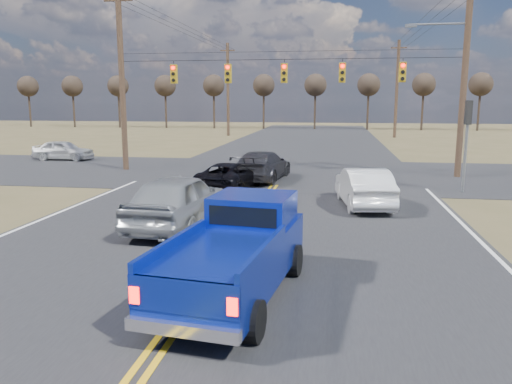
# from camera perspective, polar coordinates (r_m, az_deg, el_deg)

# --- Properties ---
(ground) EXTENTS (160.00, 160.00, 0.00)m
(ground) POSITION_cam_1_polar(r_m,az_deg,el_deg) (9.90, -7.77, -12.91)
(ground) COLOR brown
(ground) RESTS_ON ground
(road_main) EXTENTS (14.00, 120.00, 0.02)m
(road_main) POSITION_cam_1_polar(r_m,az_deg,el_deg) (19.29, 0.72, -1.24)
(road_main) COLOR #28282B
(road_main) RESTS_ON ground
(road_cross) EXTENTS (120.00, 12.00, 0.02)m
(road_cross) POSITION_cam_1_polar(r_m,az_deg,el_deg) (27.11, 3.13, 2.15)
(road_cross) COLOR #28282B
(road_cross) RESTS_ON ground
(signal_gantry) EXTENTS (19.60, 4.83, 10.00)m
(signal_gantry) POSITION_cam_1_polar(r_m,az_deg,el_deg) (26.60, 4.29, 12.92)
(signal_gantry) COLOR #473323
(signal_gantry) RESTS_ON ground
(utility_poles) EXTENTS (19.60, 58.32, 10.00)m
(utility_poles) POSITION_cam_1_polar(r_m,az_deg,el_deg) (25.87, 3.02, 13.36)
(utility_poles) COLOR #473323
(utility_poles) RESTS_ON ground
(treeline) EXTENTS (87.00, 117.80, 7.40)m
(treeline) POSITION_cam_1_polar(r_m,az_deg,el_deg) (35.80, 4.72, 13.30)
(treeline) COLOR #33261C
(treeline) RESTS_ON ground
(pickup_truck) EXTENTS (2.49, 5.21, 1.89)m
(pickup_truck) POSITION_cam_1_polar(r_m,az_deg,el_deg) (10.05, -2.20, -6.90)
(pickup_truck) COLOR black
(pickup_truck) RESTS_ON ground
(silver_suv) EXTENTS (2.39, 5.17, 1.71)m
(silver_suv) POSITION_cam_1_polar(r_m,az_deg,el_deg) (15.69, -8.89, -0.89)
(silver_suv) COLOR #979B9F
(silver_suv) RESTS_ON ground
(black_suv) EXTENTS (2.60, 4.59, 1.21)m
(black_suv) POSITION_cam_1_polar(r_m,az_deg,el_deg) (22.06, -3.06, 1.83)
(black_suv) COLOR black
(black_suv) RESTS_ON ground
(white_car_queue) EXTENTS (2.12, 4.57, 1.45)m
(white_car_queue) POSITION_cam_1_polar(r_m,az_deg,el_deg) (19.00, 12.22, 0.57)
(white_car_queue) COLOR silver
(white_car_queue) RESTS_ON ground
(dgrey_car_queue) EXTENTS (2.63, 5.20, 1.45)m
(dgrey_car_queue) POSITION_cam_1_polar(r_m,az_deg,el_deg) (24.65, 0.70, 3.03)
(dgrey_car_queue) COLOR #2D2D31
(dgrey_car_queue) RESTS_ON ground
(cross_car_west) EXTENTS (1.58, 3.90, 1.33)m
(cross_car_west) POSITION_cam_1_polar(r_m,az_deg,el_deg) (35.33, -21.17, 4.48)
(cross_car_west) COLOR silver
(cross_car_west) RESTS_ON ground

